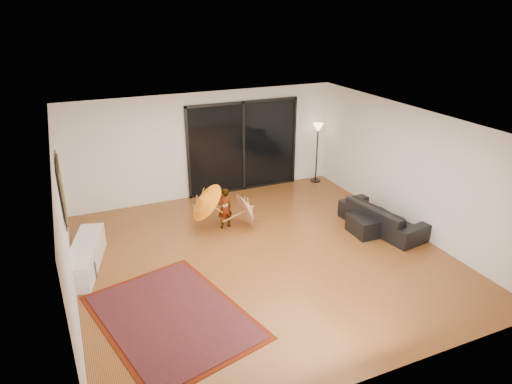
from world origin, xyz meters
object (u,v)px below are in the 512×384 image
media_console (86,256)px  sofa (382,216)px  ottoman (368,225)px  child (225,208)px

media_console → sofa: sofa is taller
sofa → ottoman: 0.43m
ottoman → child: 3.16m
media_console → child: size_ratio=1.90×
ottoman → sofa: bearing=7.3°
media_console → sofa: bearing=6.7°
media_console → child: 3.07m
ottoman → media_console: bearing=170.6°
sofa → ottoman: sofa is taller
media_console → sofa: size_ratio=0.89×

